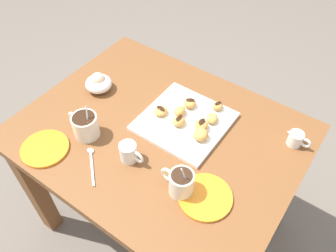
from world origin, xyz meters
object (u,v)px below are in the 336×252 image
(coffee_mug_cream_right, at_px, (85,125))
(beignet_6, at_px, (201,125))
(beignet_3, at_px, (161,111))
(beignet_1, at_px, (212,118))
(beignet_0, at_px, (201,135))
(dining_table, at_px, (160,152))
(coffee_mug_cream_left, at_px, (181,182))
(beignet_5, at_px, (180,111))
(chocolate_sauce_pitcher, at_px, (296,138))
(cream_pitcher_white, at_px, (129,152))
(saucer_orange_left, at_px, (205,197))
(beignet_4, at_px, (218,106))
(saucer_orange_right, at_px, (45,148))
(ice_cream_bowl, at_px, (98,83))
(beignet_7, at_px, (190,103))
(beignet_2, at_px, (179,121))
(pastry_plate_square, at_px, (184,121))

(coffee_mug_cream_right, xyz_separation_m, beignet_6, (-0.34, -0.25, -0.01))
(coffee_mug_cream_right, relative_size, beignet_3, 2.59)
(beignet_1, bearing_deg, beignet_0, 95.18)
(dining_table, relative_size, coffee_mug_cream_left, 7.40)
(beignet_5, bearing_deg, chocolate_sauce_pitcher, -162.47)
(beignet_1, xyz_separation_m, beignet_5, (0.12, 0.04, 0.00))
(chocolate_sauce_pitcher, height_order, beignet_5, chocolate_sauce_pitcher)
(coffee_mug_cream_left, distance_m, cream_pitcher_white, 0.22)
(saucer_orange_left, distance_m, beignet_4, 0.39)
(coffee_mug_cream_left, height_order, beignet_1, coffee_mug_cream_left)
(cream_pitcher_white, distance_m, beignet_6, 0.29)
(beignet_3, bearing_deg, cream_pitcher_white, 97.89)
(saucer_orange_right, bearing_deg, beignet_5, -126.50)
(beignet_0, distance_m, beignet_6, 0.05)
(cream_pitcher_white, distance_m, beignet_0, 0.26)
(beignet_4, xyz_separation_m, beignet_6, (-0.00, 0.12, 0.00))
(dining_table, xyz_separation_m, cream_pitcher_white, (0.01, 0.16, 0.17))
(ice_cream_bowl, bearing_deg, saucer_orange_left, 163.64)
(dining_table, bearing_deg, cream_pitcher_white, 86.45)
(beignet_4, distance_m, beignet_5, 0.15)
(coffee_mug_cream_right, xyz_separation_m, beignet_4, (-0.33, -0.38, -0.02))
(beignet_0, distance_m, beignet_3, 0.19)
(beignet_7, bearing_deg, beignet_6, 143.02)
(beignet_2, height_order, beignet_6, beignet_6)
(coffee_mug_cream_left, bearing_deg, cream_pitcher_white, -0.81)
(chocolate_sauce_pitcher, bearing_deg, coffee_mug_cream_right, 31.85)
(pastry_plate_square, xyz_separation_m, cream_pitcher_white, (0.06, 0.25, 0.03))
(pastry_plate_square, relative_size, chocolate_sauce_pitcher, 3.36)
(beignet_3, bearing_deg, beignet_1, -155.75)
(dining_table, height_order, beignet_5, beignet_5)
(saucer_orange_left, height_order, saucer_orange_right, same)
(ice_cream_bowl, height_order, chocolate_sauce_pitcher, ice_cream_bowl)
(beignet_5, bearing_deg, beignet_7, -96.98)
(beignet_6, bearing_deg, pastry_plate_square, -0.62)
(coffee_mug_cream_right, height_order, ice_cream_bowl, coffee_mug_cream_right)
(coffee_mug_cream_right, bearing_deg, saucer_orange_right, 62.95)
(chocolate_sauce_pitcher, height_order, beignet_1, chocolate_sauce_pitcher)
(beignet_1, xyz_separation_m, beignet_3, (0.18, 0.08, -0.00))
(saucer_orange_right, xyz_separation_m, beignet_5, (-0.30, -0.41, 0.03))
(chocolate_sauce_pitcher, bearing_deg, beignet_1, 16.74)
(saucer_orange_left, bearing_deg, beignet_1, -62.98)
(saucer_orange_right, relative_size, beignet_3, 3.18)
(dining_table, distance_m, saucer_orange_left, 0.34)
(saucer_orange_left, xyz_separation_m, beignet_4, (0.16, -0.35, 0.03))
(beignet_0, height_order, beignet_7, beignet_0)
(coffee_mug_cream_left, bearing_deg, chocolate_sauce_pitcher, -119.44)
(ice_cream_bowl, xyz_separation_m, beignet_1, (-0.48, -0.10, -0.00))
(ice_cream_bowl, relative_size, beignet_3, 2.05)
(beignet_6, bearing_deg, coffee_mug_cream_left, 107.58)
(coffee_mug_cream_left, relative_size, ice_cream_bowl, 1.26)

